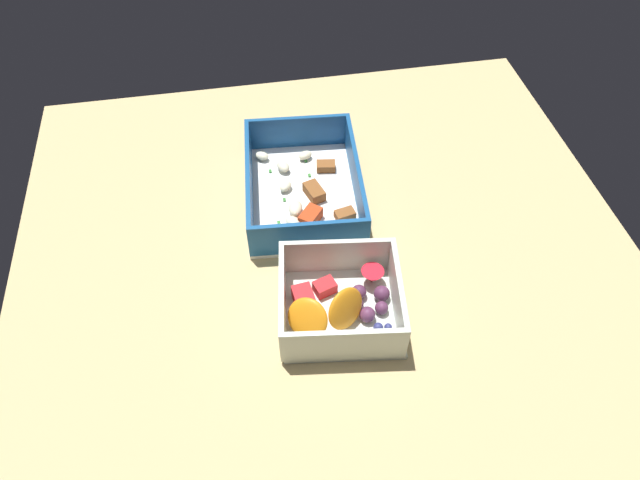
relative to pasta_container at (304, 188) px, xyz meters
The scene contains 3 objects.
table_surface 12.27cm from the pasta_container, ahead, with size 80.00×80.00×2.00cm, color tan.
pasta_container is the anchor object (origin of this frame).
fruit_bowl 19.92cm from the pasta_container, ahead, with size 14.76×15.49×5.97cm.
Camera 1 is at (44.44, -9.20, 59.96)cm, focal length 32.33 mm.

